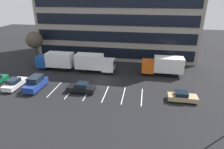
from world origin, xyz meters
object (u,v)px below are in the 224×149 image
(suv_navy, at_px, (36,83))
(sedan_black, at_px, (81,88))
(box_truck_white, at_px, (94,62))
(sedan_white, at_px, (15,83))
(bare_tree, at_px, (34,40))
(sedan_tan, at_px, (182,97))
(box_truck_blue, at_px, (56,60))
(box_truck_orange, at_px, (163,65))

(suv_navy, bearing_deg, sedan_black, 1.88)
(box_truck_white, relative_size, sedan_white, 1.72)
(sedan_black, xyz_separation_m, bare_tree, (-14.58, 12.51, 4.22))
(box_truck_white, height_order, sedan_tan, box_truck_white)
(suv_navy, distance_m, sedan_white, 3.68)
(box_truck_white, xyz_separation_m, sedan_black, (0.13, -8.52, -1.27))
(sedan_white, bearing_deg, sedan_tan, 0.46)
(suv_navy, xyz_separation_m, sedan_black, (7.57, 0.25, -0.30))
(box_truck_blue, distance_m, sedan_white, 9.62)
(suv_navy, relative_size, sedan_white, 1.06)
(sedan_black, distance_m, bare_tree, 19.67)
(sedan_black, bearing_deg, box_truck_blue, 133.54)
(suv_navy, xyz_separation_m, bare_tree, (-7.01, 12.76, 3.93))
(sedan_tan, relative_size, sedan_white, 0.92)
(box_truck_orange, distance_m, sedan_tan, 9.81)
(box_truck_white, bearing_deg, suv_navy, -130.32)
(sedan_white, bearing_deg, box_truck_orange, 21.85)
(box_truck_white, xyz_separation_m, sedan_tan, (15.23, -8.75, -1.31))
(suv_navy, relative_size, sedan_black, 1.09)
(box_truck_orange, xyz_separation_m, box_truck_blue, (-21.09, -0.67, -0.02))
(box_truck_blue, relative_size, suv_navy, 1.61)
(box_truck_white, relative_size, bare_tree, 1.13)
(box_truck_orange, height_order, bare_tree, bare_tree)
(box_truck_orange, relative_size, box_truck_blue, 1.01)
(box_truck_blue, height_order, sedan_tan, box_truck_blue)
(suv_navy, bearing_deg, box_truck_blue, 93.78)
(sedan_tan, bearing_deg, bare_tree, 156.76)
(suv_navy, bearing_deg, box_truck_orange, 24.85)
(box_truck_white, bearing_deg, box_truck_orange, 3.19)
(box_truck_orange, relative_size, bare_tree, 1.13)
(box_truck_white, bearing_deg, bare_tree, 164.56)
(box_truck_white, relative_size, sedan_tan, 1.87)
(box_truck_orange, height_order, sedan_white, box_truck_orange)
(sedan_tan, xyz_separation_m, bare_tree, (-29.68, 12.75, 4.26))
(box_truck_orange, height_order, suv_navy, box_truck_orange)
(sedan_white, relative_size, sedan_black, 1.03)
(box_truck_blue, relative_size, bare_tree, 1.12)
(box_truck_orange, relative_size, suv_navy, 1.63)
(sedan_black, bearing_deg, sedan_tan, -0.88)
(sedan_tan, height_order, sedan_white, sedan_white)
(sedan_white, bearing_deg, box_truck_white, 38.90)
(box_truck_white, bearing_deg, sedan_black, -89.12)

